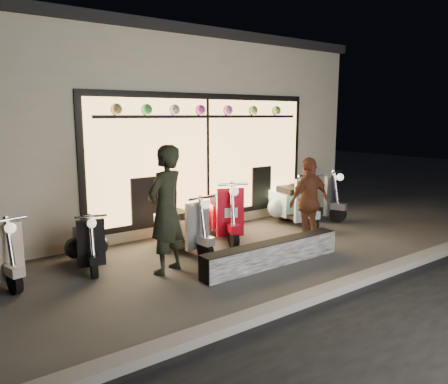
# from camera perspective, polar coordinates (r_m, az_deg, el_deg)

# --- Properties ---
(ground) EXTENTS (40.00, 40.00, 0.00)m
(ground) POSITION_cam_1_polar(r_m,az_deg,el_deg) (7.58, 1.10, -8.69)
(ground) COLOR #383533
(ground) RESTS_ON ground
(kerb) EXTENTS (40.00, 0.25, 0.12)m
(kerb) POSITION_cam_1_polar(r_m,az_deg,el_deg) (6.19, 12.69, -12.75)
(kerb) COLOR slate
(kerb) RESTS_ON ground
(shop_building) EXTENTS (10.20, 6.23, 4.20)m
(shop_building) POSITION_cam_1_polar(r_m,az_deg,el_deg) (11.55, -14.16, 8.08)
(shop_building) COLOR beige
(shop_building) RESTS_ON ground
(graffiti_barrier) EXTENTS (2.71, 0.28, 0.40)m
(graffiti_barrier) POSITION_cam_1_polar(r_m,az_deg,el_deg) (7.24, 6.35, -7.98)
(graffiti_barrier) COLOR black
(graffiti_barrier) RESTS_ON ground
(scooter_silver) EXTENTS (0.53, 1.46, 1.04)m
(scooter_silver) POSITION_cam_1_polar(r_m,az_deg,el_deg) (7.97, -5.88, -4.65)
(scooter_silver) COLOR black
(scooter_silver) RESTS_ON ground
(scooter_red) EXTENTS (0.90, 1.61, 1.16)m
(scooter_red) POSITION_cam_1_polar(r_m,az_deg,el_deg) (8.79, -0.27, -2.89)
(scooter_red) COLOR black
(scooter_red) RESTS_ON ground
(scooter_black) EXTENTS (0.59, 1.30, 0.92)m
(scooter_black) POSITION_cam_1_polar(r_m,az_deg,el_deg) (7.51, -17.39, -6.37)
(scooter_black) COLOR black
(scooter_black) RESTS_ON ground
(scooter_blue) EXTENTS (0.76, 1.64, 1.16)m
(scooter_blue) POSITION_cam_1_polar(r_m,az_deg,el_deg) (10.00, 8.65, -1.43)
(scooter_blue) COLOR black
(scooter_blue) RESTS_ON ground
(scooter_grey) EXTENTS (0.91, 1.55, 1.13)m
(scooter_grey) POSITION_cam_1_polar(r_m,az_deg,el_deg) (10.56, 10.44, -0.94)
(scooter_grey) COLOR black
(scooter_grey) RESTS_ON ground
(man) EXTENTS (0.86, 0.73, 1.99)m
(man) POSITION_cam_1_polar(r_m,az_deg,el_deg) (6.75, -7.59, -2.32)
(man) COLOR black
(man) RESTS_ON ground
(woman) EXTENTS (0.98, 0.41, 1.67)m
(woman) POSITION_cam_1_polar(r_m,az_deg,el_deg) (8.33, 11.06, -1.22)
(woman) COLOR brown
(woman) RESTS_ON ground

